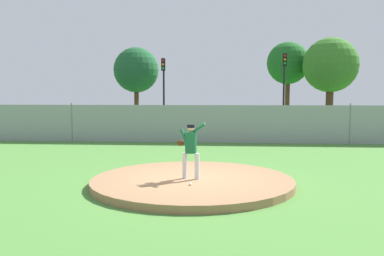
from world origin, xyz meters
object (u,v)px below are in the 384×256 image
at_px(baseball, 190,184).
at_px(traffic_light_near, 164,81).
at_px(traffic_cone_orange, 49,132).
at_px(parked_car_charcoal, 98,123).
at_px(parked_car_white, 256,123).
at_px(parked_car_slate, 149,122).
at_px(pitcher_youth, 190,146).
at_px(parked_car_silver, 191,122).
at_px(parked_car_teal, 341,123).
at_px(traffic_light_far, 284,78).

bearing_deg(baseball, traffic_light_near, 100.55).
bearing_deg(traffic_light_near, traffic_cone_orange, -138.01).
bearing_deg(traffic_cone_orange, parked_car_charcoal, 27.88).
xyz_separation_m(parked_car_white, traffic_cone_orange, (-12.73, -1.65, -0.52)).
bearing_deg(traffic_light_near, parked_car_slate, -97.21).
distance_m(pitcher_youth, parked_car_silver, 14.58).
height_order(parked_car_teal, traffic_cone_orange, parked_car_teal).
distance_m(parked_car_white, traffic_light_near, 8.07).
bearing_deg(parked_car_charcoal, parked_car_slate, 11.02).
relative_size(pitcher_youth, parked_car_silver, 0.35).
relative_size(baseball, parked_car_slate, 0.02).
bearing_deg(traffic_light_near, parked_car_white, -31.78).
xyz_separation_m(baseball, traffic_light_near, (-3.58, 19.25, 3.29)).
height_order(parked_car_teal, parked_car_white, parked_car_white).
distance_m(baseball, traffic_cone_orange, 16.80).
bearing_deg(parked_car_charcoal, traffic_light_far, 19.91).
bearing_deg(traffic_cone_orange, parked_car_slate, 19.08).
height_order(parked_car_charcoal, parked_car_white, parked_car_white).
bearing_deg(parked_car_charcoal, traffic_cone_orange, -152.12).
xyz_separation_m(pitcher_youth, parked_car_silver, (-1.17, 14.53, -0.36)).
distance_m(baseball, parked_car_white, 15.53).
height_order(baseball, parked_car_silver, parked_car_silver).
relative_size(parked_car_charcoal, traffic_light_near, 0.84).
height_order(parked_car_white, traffic_cone_orange, parked_car_white).
xyz_separation_m(parked_car_silver, parked_car_white, (4.10, -0.10, 0.00)).
height_order(parked_car_white, traffic_light_far, traffic_light_far).
bearing_deg(parked_car_silver, traffic_light_near, 121.07).
height_order(baseball, parked_car_white, parked_car_white).
relative_size(parked_car_slate, traffic_light_far, 0.84).
bearing_deg(parked_car_white, parked_car_silver, 178.66).
distance_m(pitcher_youth, traffic_cone_orange, 16.13).
xyz_separation_m(parked_car_silver, traffic_light_near, (-2.35, 3.90, 2.75)).
relative_size(baseball, traffic_light_near, 0.01).
relative_size(parked_car_charcoal, traffic_light_far, 0.79).
distance_m(parked_car_teal, traffic_light_far, 5.84).
bearing_deg(traffic_light_near, baseball, -79.45).
relative_size(baseball, parked_car_white, 0.02).
height_order(parked_car_silver, traffic_light_far, traffic_light_far).
distance_m(baseball, parked_car_charcoal, 16.66).
height_order(baseball, parked_car_charcoal, parked_car_charcoal).
distance_m(parked_car_charcoal, traffic_light_near, 6.26).
bearing_deg(traffic_light_near, traffic_light_far, 1.64).
relative_size(parked_car_silver, parked_car_white, 1.10).
relative_size(pitcher_youth, baseball, 21.54).
bearing_deg(traffic_cone_orange, parked_car_teal, 5.81).
distance_m(parked_car_silver, traffic_light_near, 5.32).
xyz_separation_m(parked_car_silver, traffic_cone_orange, (-8.62, -1.75, -0.52)).
bearing_deg(parked_car_silver, parked_car_charcoal, -176.61).
relative_size(parked_car_silver, parked_car_teal, 0.98).
bearing_deg(traffic_light_far, parked_car_charcoal, -160.09).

